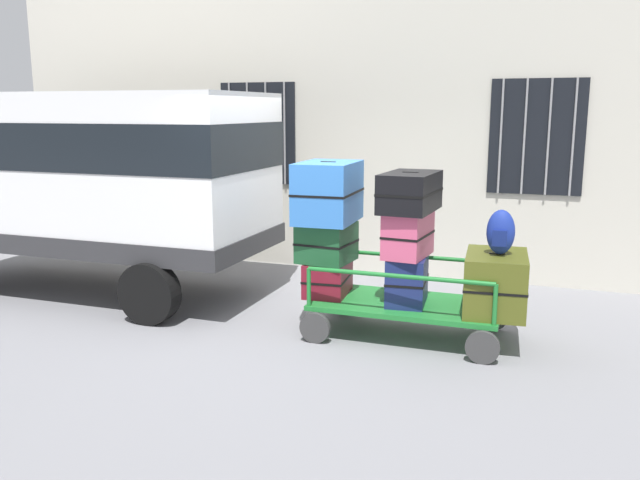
# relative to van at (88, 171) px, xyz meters

# --- Properties ---
(ground_plane) EXTENTS (40.00, 40.00, 0.00)m
(ground_plane) POSITION_rel_van_xyz_m (3.17, -0.30, -1.58)
(ground_plane) COLOR gray
(building_wall) EXTENTS (12.00, 0.38, 5.00)m
(building_wall) POSITION_rel_van_xyz_m (3.17, 2.36, 0.91)
(building_wall) COLOR beige
(building_wall) RESTS_ON ground
(van) EXTENTS (4.63, 2.00, 2.55)m
(van) POSITION_rel_van_xyz_m (0.00, 0.00, 0.00)
(van) COLOR white
(van) RESTS_ON ground
(luggage_cart) EXTENTS (2.00, 1.09, 0.37)m
(luggage_cart) POSITION_rel_van_xyz_m (4.26, -0.38, -1.27)
(luggage_cart) COLOR #1E722D
(luggage_cart) RESTS_ON ground
(cart_railing) EXTENTS (1.90, 0.95, 0.41)m
(cart_railing) POSITION_rel_van_xyz_m (4.26, -0.38, -0.88)
(cart_railing) COLOR #1E722D
(cart_railing) RESTS_ON luggage_cart
(suitcase_left_bottom) EXTENTS (0.49, 0.66, 0.38)m
(suitcase_left_bottom) POSITION_rel_van_xyz_m (3.37, -0.35, -1.03)
(suitcase_left_bottom) COLOR maroon
(suitcase_left_bottom) RESTS_ON luggage_cart
(suitcase_left_middle) EXTENTS (0.59, 0.59, 0.43)m
(suitcase_left_middle) POSITION_rel_van_xyz_m (3.37, -0.39, -0.62)
(suitcase_left_middle) COLOR #194C28
(suitcase_left_middle) RESTS_ON suitcase_left_bottom
(suitcase_left_top) EXTENTS (0.62, 0.88, 0.64)m
(suitcase_left_top) POSITION_rel_van_xyz_m (3.37, -0.35, -0.09)
(suitcase_left_top) COLOR #3372C6
(suitcase_left_top) RESTS_ON suitcase_left_middle
(suitcase_midleft_bottom) EXTENTS (0.45, 0.62, 0.50)m
(suitcase_midleft_bottom) POSITION_rel_van_xyz_m (4.26, -0.40, -0.96)
(suitcase_midleft_bottom) COLOR navy
(suitcase_midleft_bottom) RESTS_ON luggage_cart
(suitcase_midleft_middle) EXTENTS (0.45, 0.67, 0.46)m
(suitcase_midleft_middle) POSITION_rel_van_xyz_m (4.26, -0.41, -0.48)
(suitcase_midleft_middle) COLOR #CC4C72
(suitcase_midleft_middle) RESTS_ON suitcase_midleft_bottom
(suitcase_midleft_top) EXTENTS (0.54, 0.87, 0.40)m
(suitcase_midleft_top) POSITION_rel_van_xyz_m (4.26, -0.37, -0.05)
(suitcase_midleft_top) COLOR black
(suitcase_midleft_top) RESTS_ON suitcase_midleft_middle
(suitcase_center_bottom) EXTENTS (0.66, 0.89, 0.59)m
(suitcase_center_bottom) POSITION_rel_van_xyz_m (5.15, -0.38, -0.92)
(suitcase_center_bottom) COLOR #4C5119
(suitcase_center_bottom) RESTS_ON luggage_cart
(backpack) EXTENTS (0.27, 0.22, 0.44)m
(backpack) POSITION_rel_van_xyz_m (5.17, -0.42, -0.40)
(backpack) COLOR navy
(backpack) RESTS_ON suitcase_center_bottom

